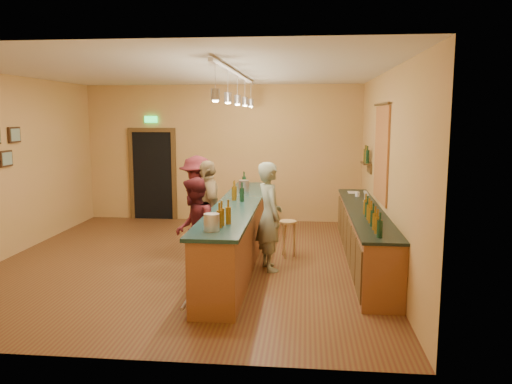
# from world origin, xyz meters

# --- Properties ---
(floor) EXTENTS (7.00, 7.00, 0.00)m
(floor) POSITION_xyz_m (0.00, 0.00, 0.00)
(floor) COLOR #5C2A1A
(floor) RESTS_ON ground
(ceiling) EXTENTS (6.50, 7.00, 0.02)m
(ceiling) POSITION_xyz_m (0.00, 0.00, 3.20)
(ceiling) COLOR silver
(ceiling) RESTS_ON wall_back
(wall_back) EXTENTS (6.50, 0.02, 3.20)m
(wall_back) POSITION_xyz_m (0.00, 3.50, 1.60)
(wall_back) COLOR #BB9346
(wall_back) RESTS_ON floor
(wall_front) EXTENTS (6.50, 0.02, 3.20)m
(wall_front) POSITION_xyz_m (0.00, -3.50, 1.60)
(wall_front) COLOR #BB9346
(wall_front) RESTS_ON floor
(wall_left) EXTENTS (0.02, 7.00, 3.20)m
(wall_left) POSITION_xyz_m (-3.25, 0.00, 1.60)
(wall_left) COLOR #BB9346
(wall_left) RESTS_ON floor
(wall_right) EXTENTS (0.02, 7.00, 3.20)m
(wall_right) POSITION_xyz_m (3.25, 0.00, 1.60)
(wall_right) COLOR #BB9346
(wall_right) RESTS_ON floor
(doorway) EXTENTS (1.15, 0.09, 2.48)m
(doorway) POSITION_xyz_m (-1.70, 3.47, 1.13)
(doorway) COLOR black
(doorway) RESTS_ON wall_back
(tapestry) EXTENTS (0.03, 1.40, 1.60)m
(tapestry) POSITION_xyz_m (3.23, 0.40, 1.85)
(tapestry) COLOR maroon
(tapestry) RESTS_ON wall_right
(bottle_shelf) EXTENTS (0.17, 0.55, 0.54)m
(bottle_shelf) POSITION_xyz_m (3.17, 1.90, 1.67)
(bottle_shelf) COLOR #4D3517
(bottle_shelf) RESTS_ON wall_right
(back_counter) EXTENTS (0.60, 4.55, 1.27)m
(back_counter) POSITION_xyz_m (2.97, 0.18, 0.49)
(back_counter) COLOR brown
(back_counter) RESTS_ON floor
(tasting_bar) EXTENTS (0.73, 5.10, 1.38)m
(tasting_bar) POSITION_xyz_m (0.84, -0.00, 0.61)
(tasting_bar) COLOR brown
(tasting_bar) RESTS_ON floor
(pendant_track) EXTENTS (0.11, 4.60, 0.50)m
(pendant_track) POSITION_xyz_m (0.84, -0.00, 2.98)
(pendant_track) COLOR silver
(pendant_track) RESTS_ON ceiling
(bartender) EXTENTS (0.62, 0.75, 1.76)m
(bartender) POSITION_xyz_m (1.39, -0.29, 0.88)
(bartender) COLOR gray
(bartender) RESTS_ON floor
(customer_a) EXTENTS (0.68, 0.83, 1.57)m
(customer_a) POSITION_xyz_m (0.29, -0.89, 0.79)
(customer_a) COLOR #59191E
(customer_a) RESTS_ON floor
(customer_b) EXTENTS (0.77, 1.10, 1.74)m
(customer_b) POSITION_xyz_m (0.29, 0.19, 0.87)
(customer_b) COLOR #997A51
(customer_b) RESTS_ON floor
(customer_c) EXTENTS (1.00, 1.29, 1.77)m
(customer_c) POSITION_xyz_m (-0.01, 0.77, 0.88)
(customer_c) COLOR #59191E
(customer_c) RESTS_ON floor
(bar_stool) EXTENTS (0.32, 0.32, 0.65)m
(bar_stool) POSITION_xyz_m (1.66, 0.46, 0.51)
(bar_stool) COLOR #AB7F4D
(bar_stool) RESTS_ON floor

